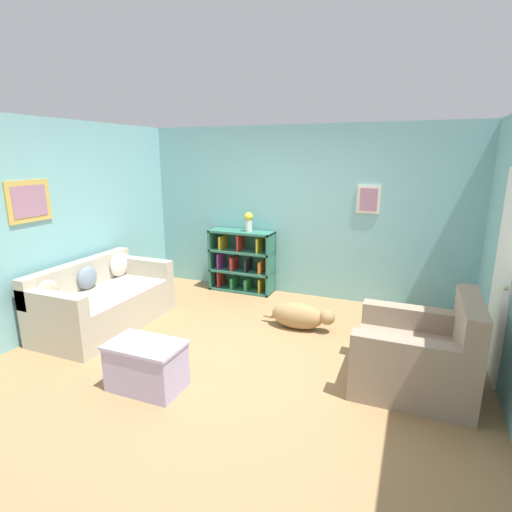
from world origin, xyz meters
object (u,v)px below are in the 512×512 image
object	(u,v)px
bookshelf	(242,262)
coffee_table	(146,365)
dog	(300,316)
recliner_chair	(420,356)
vase	(249,221)
couch	(103,302)

from	to	relation	value
bookshelf	coffee_table	bearing A→B (deg)	-83.79
coffee_table	dog	world-z (taller)	coffee_table
recliner_chair	dog	world-z (taller)	recliner_chair
recliner_chair	vase	world-z (taller)	vase
vase	coffee_table	bearing A→B (deg)	-86.31
bookshelf	dog	bearing A→B (deg)	-40.25
couch	vase	size ratio (longest dim) A/B	5.76
recliner_chair	couch	bearing A→B (deg)	-179.84
dog	vase	xyz separation A→B (m)	(-1.16, 1.07, 0.99)
couch	dog	bearing A→B (deg)	19.77
couch	dog	distance (m)	2.55
dog	coffee_table	bearing A→B (deg)	-117.77
coffee_table	recliner_chair	bearing A→B (deg)	22.67
recliner_chair	vase	bearing A→B (deg)	143.30
coffee_table	vase	size ratio (longest dim) A/B	2.35
couch	bookshelf	distance (m)	2.25
bookshelf	recliner_chair	world-z (taller)	bookshelf
bookshelf	coffee_table	world-z (taller)	bookshelf
bookshelf	dog	world-z (taller)	bookshelf
bookshelf	recliner_chair	bearing A→B (deg)	-35.67
coffee_table	vase	distance (m)	3.07
couch	dog	world-z (taller)	couch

